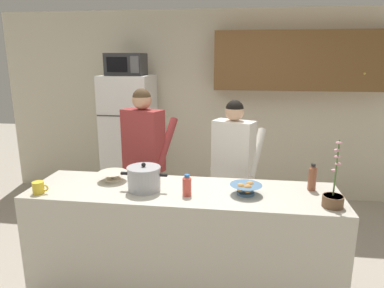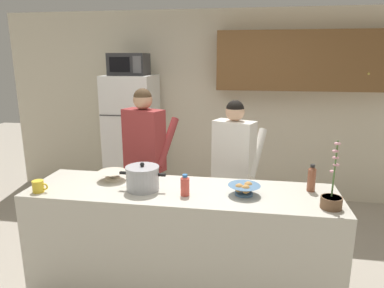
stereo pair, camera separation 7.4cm
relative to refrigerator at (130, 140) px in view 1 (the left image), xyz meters
name	(u,v)px [view 1 (the left image)]	position (x,y,z in m)	size (l,w,h in m)	color
ground_plane	(183,288)	(1.04, -1.85, -0.87)	(14.00, 14.00, 0.00)	#B2A899
back_wall_unit	(228,96)	(1.31, 0.40, 0.57)	(6.00, 0.48, 2.60)	beige
kitchen_island	(183,241)	(1.04, -1.85, -0.41)	(2.52, 0.68, 0.92)	beige
refrigerator	(130,140)	(0.00, 0.00, 0.00)	(0.64, 0.68, 1.74)	white
microwave	(126,64)	(0.00, -0.02, 1.01)	(0.48, 0.37, 0.28)	#2D2D30
person_near_pot	(144,148)	(0.50, -1.06, 0.17)	(0.61, 0.55, 1.67)	#33384C
person_by_sink	(233,160)	(1.43, -1.10, 0.10)	(0.58, 0.53, 1.57)	#33384C
cooking_pot	(144,178)	(0.73, -1.89, 0.15)	(0.38, 0.27, 0.23)	#ADAFB5
coffee_mug	(39,188)	(-0.08, -2.08, 0.10)	(0.13, 0.09, 0.10)	yellow
bread_bowl	(246,188)	(1.55, -1.88, 0.10)	(0.25, 0.25, 0.10)	#4C7299
empty_bowl	(113,176)	(0.40, -1.72, 0.09)	(0.25, 0.25, 0.08)	beige
bottle_near_edge	(187,185)	(1.09, -1.96, 0.13)	(0.07, 0.07, 0.17)	#D84C3F
bottle_mid_counter	(312,177)	(2.08, -1.70, 0.16)	(0.06, 0.06, 0.22)	brown
potted_orchid	(333,198)	(2.16, -2.03, 0.12)	(0.15, 0.15, 0.50)	brown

